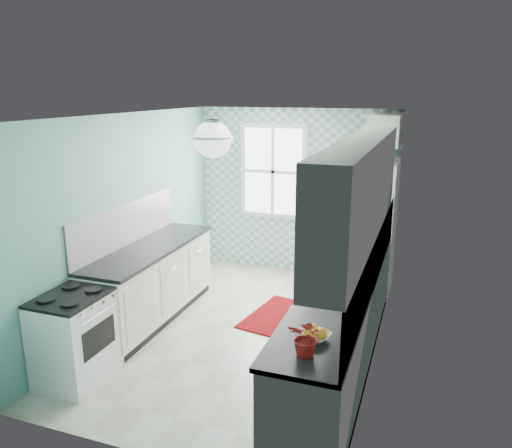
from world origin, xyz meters
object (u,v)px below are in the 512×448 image
(sink, at_px, (356,257))
(microwave, at_px, (370,149))
(fridge, at_px, (365,226))
(potted_plant, at_px, (307,338))
(fruit_bowl, at_px, (315,337))
(stove, at_px, (75,336))
(ceiling_light, at_px, (213,139))

(sink, distance_m, microwave, 1.79)
(fridge, distance_m, potted_plant, 3.73)
(sink, bearing_deg, fruit_bowl, -87.36)
(sink, bearing_deg, stove, -139.46)
(potted_plant, bearing_deg, sink, 89.89)
(stove, bearing_deg, sink, 36.87)
(sink, bearing_deg, ceiling_light, -132.82)
(fruit_bowl, xyz_separation_m, potted_plant, (0.00, -0.24, 0.11))
(ceiling_light, relative_size, potted_plant, 1.23)
(stove, relative_size, potted_plant, 3.03)
(sink, height_order, fruit_bowl, sink)
(fridge, height_order, potted_plant, fridge)
(ceiling_light, xyz_separation_m, potted_plant, (1.20, -1.11, -1.24))
(stove, bearing_deg, fruit_bowl, -5.32)
(ceiling_light, xyz_separation_m, sink, (1.20, 1.18, -1.39))
(ceiling_light, height_order, fridge, ceiling_light)
(fridge, bearing_deg, sink, -82.50)
(stove, xyz_separation_m, potted_plant, (2.40, -0.43, 0.63))
(stove, distance_m, potted_plant, 2.52)
(stove, height_order, potted_plant, potted_plant)
(fridge, relative_size, fruit_bowl, 7.95)
(fruit_bowl, relative_size, potted_plant, 0.81)
(fridge, height_order, microwave, microwave)
(fridge, xyz_separation_m, stove, (-2.31, -3.30, -0.46))
(stove, bearing_deg, ceiling_light, 28.74)
(stove, relative_size, fruit_bowl, 3.75)
(ceiling_light, distance_m, stove, 2.32)
(sink, distance_m, potted_plant, 2.29)
(ceiling_light, xyz_separation_m, fruit_bowl, (1.20, -0.87, -1.35))
(potted_plant, bearing_deg, fridge, 91.39)
(fruit_bowl, relative_size, microwave, 0.40)
(ceiling_light, distance_m, potted_plant, 2.05)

